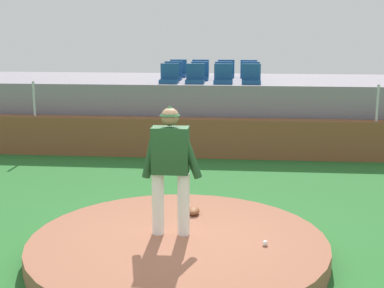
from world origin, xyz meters
TOP-DOWN VIEW (x-y plane):
  - ground_plane at (0.00, 0.00)m, footprint 60.00×60.00m
  - pitchers_mound at (0.00, 0.00)m, footprint 4.16×4.16m
  - pitcher at (-0.12, 0.18)m, footprint 0.84×0.29m
  - baseball at (1.20, -0.13)m, footprint 0.07×0.07m
  - fielding_glove at (0.12, 1.05)m, footprint 0.21×0.31m
  - brick_barrier at (0.00, 6.05)m, footprint 16.19×0.40m
  - fence_post_left at (-4.33, 6.05)m, footprint 0.06×0.06m
  - fence_post_right at (4.03, 6.05)m, footprint 0.06×0.06m
  - bleacher_platform at (0.00, 8.32)m, footprint 15.83×3.71m
  - stadium_chair_0 at (-1.04, 7.00)m, footprint 0.48×0.44m
  - stadium_chair_1 at (-0.37, 7.02)m, footprint 0.48×0.44m
  - stadium_chair_2 at (0.35, 7.02)m, footprint 0.48×0.44m
  - stadium_chair_3 at (1.07, 7.01)m, footprint 0.48×0.44m
  - stadium_chair_4 at (-1.06, 7.90)m, footprint 0.48×0.44m
  - stadium_chair_5 at (-0.32, 7.88)m, footprint 0.48×0.44m
  - stadium_chair_6 at (0.33, 7.88)m, footprint 0.48×0.44m
  - stadium_chair_7 at (1.07, 7.90)m, footprint 0.48×0.44m
  - stadium_chair_8 at (-1.03, 8.80)m, footprint 0.48×0.44m
  - stadium_chair_9 at (-0.38, 8.81)m, footprint 0.48×0.44m
  - stadium_chair_10 at (0.37, 8.81)m, footprint 0.48×0.44m
  - stadium_chair_11 at (1.02, 8.78)m, footprint 0.48×0.44m

SIDE VIEW (x-z plane):
  - ground_plane at x=0.00m, z-range 0.00..0.00m
  - pitchers_mound at x=0.00m, z-range 0.00..0.26m
  - baseball at x=1.20m, z-range 0.26..0.34m
  - fielding_glove at x=0.12m, z-range 0.26..0.37m
  - brick_barrier at x=0.00m, z-range 0.00..0.96m
  - bleacher_platform at x=0.00m, z-range 0.00..1.73m
  - pitcher at x=-0.12m, z-range 0.41..2.25m
  - fence_post_left at x=-4.33m, z-range 0.96..1.83m
  - fence_post_right at x=4.03m, z-range 0.96..1.83m
  - stadium_chair_0 at x=-1.04m, z-range 1.63..2.13m
  - stadium_chair_1 at x=-0.37m, z-range 1.63..2.13m
  - stadium_chair_2 at x=0.35m, z-range 1.63..2.13m
  - stadium_chair_3 at x=1.07m, z-range 1.63..2.13m
  - stadium_chair_4 at x=-1.06m, z-range 1.63..2.13m
  - stadium_chair_5 at x=-0.32m, z-range 1.63..2.13m
  - stadium_chair_6 at x=0.33m, z-range 1.63..2.13m
  - stadium_chair_7 at x=1.07m, z-range 1.63..2.13m
  - stadium_chair_8 at x=-1.03m, z-range 1.63..2.13m
  - stadium_chair_9 at x=-0.38m, z-range 1.63..2.13m
  - stadium_chair_10 at x=0.37m, z-range 1.63..2.13m
  - stadium_chair_11 at x=1.02m, z-range 1.63..2.13m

